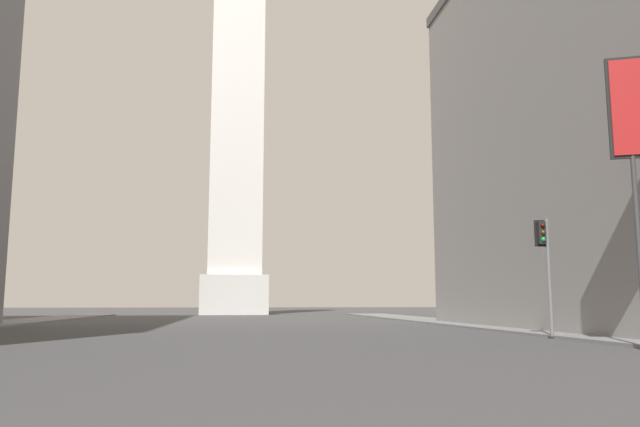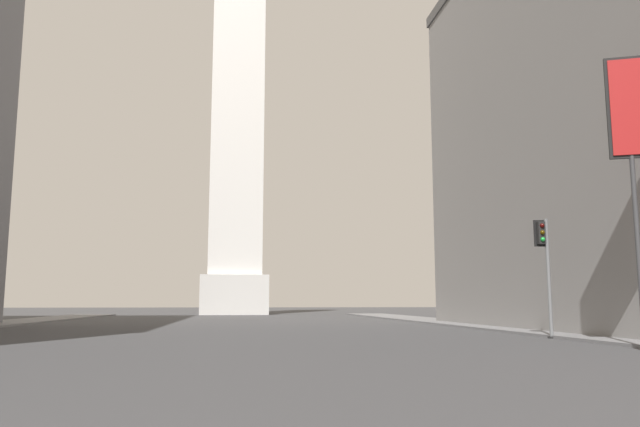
# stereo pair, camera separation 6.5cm
# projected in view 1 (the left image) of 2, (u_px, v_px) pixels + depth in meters

# --- Properties ---
(sidewalk_right) EXTENTS (5.00, 105.32, 0.15)m
(sidewalk_right) POSITION_uv_depth(u_px,v_px,m) (551.00, 332.00, 35.15)
(sidewalk_right) COLOR slate
(sidewalk_right) RESTS_ON ground_plane
(obelisk) EXTENTS (9.31, 9.31, 59.33)m
(obelisk) POSITION_uv_depth(u_px,v_px,m) (238.00, 120.00, 91.94)
(obelisk) COLOR silver
(obelisk) RESTS_ON ground_plane
(traffic_light_mid_right) EXTENTS (0.77, 0.51, 5.82)m
(traffic_light_mid_right) POSITION_uv_depth(u_px,v_px,m) (546.00, 259.00, 30.58)
(traffic_light_mid_right) COLOR slate
(traffic_light_mid_right) RESTS_ON ground_plane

